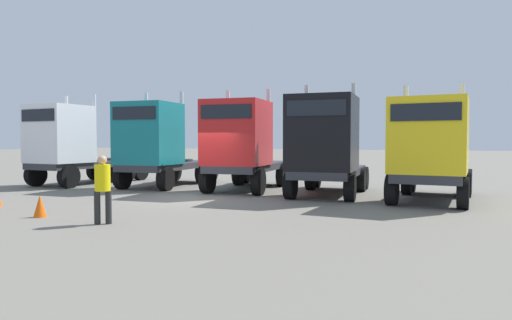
{
  "coord_description": "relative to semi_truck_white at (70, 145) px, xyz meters",
  "views": [
    {
      "loc": [
        9.29,
        -14.86,
        2.17
      ],
      "look_at": [
        0.8,
        3.97,
        1.32
      ],
      "focal_mm": 32.72,
      "sensor_mm": 36.0,
      "label": 1
    }
  ],
  "objects": [
    {
      "name": "semi_truck_teal",
      "position": [
        4.59,
        0.7,
        0.02
      ],
      "size": [
        3.1,
        6.27,
        4.48
      ],
      "rotation": [
        0.0,
        0.0,
        -1.48
      ],
      "color": "#333338",
      "rests_on": "ground"
    },
    {
      "name": "semi_truck_red",
      "position": [
        8.9,
        0.91,
        0.02
      ],
      "size": [
        3.21,
        6.41,
        4.44
      ],
      "rotation": [
        0.0,
        0.0,
        -1.46
      ],
      "color": "#333338",
      "rests_on": "ground"
    },
    {
      "name": "semi_truck_white",
      "position": [
        0.0,
        0.0,
        0.0
      ],
      "size": [
        2.73,
        6.31,
        4.46
      ],
      "rotation": [
        0.0,
        0.0,
        -1.6
      ],
      "color": "#333338",
      "rests_on": "ground"
    },
    {
      "name": "semi_truck_black",
      "position": [
        12.71,
        0.41,
        0.02
      ],
      "size": [
        3.04,
        6.03,
        4.45
      ],
      "rotation": [
        0.0,
        0.0,
        -1.48
      ],
      "color": "#333338",
      "rests_on": "ground"
    },
    {
      "name": "ground",
      "position": [
        8.37,
        -2.19,
        -2.0
      ],
      "size": [
        200.0,
        200.0,
        0.0
      ],
      "primitive_type": "plane",
      "color": "slate"
    },
    {
      "name": "visitor_in_hivis",
      "position": [
        9.05,
        -7.67,
        -0.95
      ],
      "size": [
        0.56,
        0.56,
        1.79
      ],
      "rotation": [
        0.0,
        0.0,
        2.21
      ],
      "color": "#262626",
      "rests_on": "ground"
    },
    {
      "name": "semi_truck_yellow",
      "position": [
        16.53,
        0.19,
        -0.1
      ],
      "size": [
        2.71,
        5.96,
        4.2
      ],
      "rotation": [
        0.0,
        0.0,
        -1.6
      ],
      "color": "#333338",
      "rests_on": "ground"
    },
    {
      "name": "traffic_cone_near",
      "position": [
        6.61,
        -7.54,
        -1.68
      ],
      "size": [
        0.36,
        0.36,
        0.63
      ],
      "primitive_type": "cone",
      "color": "#F2590C",
      "rests_on": "ground"
    }
  ]
}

